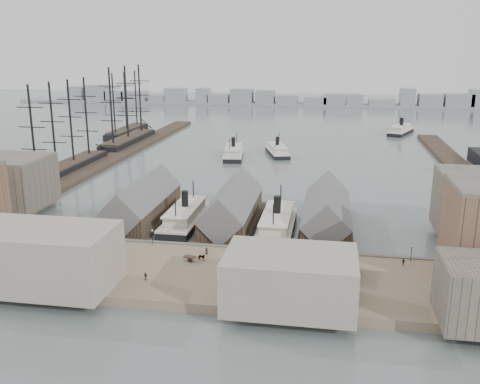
% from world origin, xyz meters
% --- Properties ---
extents(ground, '(900.00, 900.00, 0.00)m').
position_xyz_m(ground, '(0.00, 0.00, 0.00)').
color(ground, '#525F5E').
rests_on(ground, ground).
extents(quay, '(180.00, 30.00, 2.00)m').
position_xyz_m(quay, '(0.00, -20.00, 1.00)').
color(quay, '#796751').
rests_on(quay, ground).
extents(seawall, '(180.00, 1.20, 2.30)m').
position_xyz_m(seawall, '(0.00, -5.20, 1.15)').
color(seawall, '#59544C').
rests_on(seawall, ground).
extents(west_wharf, '(10.00, 220.00, 1.60)m').
position_xyz_m(west_wharf, '(-68.00, 100.00, 0.80)').
color(west_wharf, '#2D231C').
rests_on(west_wharf, ground).
extents(east_wharf, '(10.00, 180.00, 1.60)m').
position_xyz_m(east_wharf, '(78.00, 90.00, 0.80)').
color(east_wharf, '#2D231C').
rests_on(east_wharf, ground).
extents(ferry_shed_west, '(14.00, 42.00, 12.60)m').
position_xyz_m(ferry_shed_west, '(-26.00, 16.88, 4.64)').
color(ferry_shed_west, '#2D231C').
rests_on(ferry_shed_west, ground).
extents(ferry_shed_center, '(14.00, 42.00, 12.60)m').
position_xyz_m(ferry_shed_center, '(0.00, 16.88, 4.64)').
color(ferry_shed_center, '#2D231C').
rests_on(ferry_shed_center, ground).
extents(ferry_shed_east, '(14.00, 42.00, 12.60)m').
position_xyz_m(ferry_shed_east, '(26.00, 16.88, 4.64)').
color(ferry_shed_east, '#2D231C').
rests_on(ferry_shed_east, ground).
extents(warehouse_west_back, '(26.00, 20.00, 14.00)m').
position_xyz_m(warehouse_west_back, '(-70.00, 18.00, 9.00)').
color(warehouse_west_back, '#60564C').
rests_on(warehouse_west_back, west_land).
extents(street_bldg_center, '(24.00, 16.00, 10.00)m').
position_xyz_m(street_bldg_center, '(20.00, -32.00, 7.00)').
color(street_bldg_center, gray).
rests_on(street_bldg_center, quay).
extents(street_bldg_west, '(30.00, 16.00, 12.00)m').
position_xyz_m(street_bldg_west, '(-30.00, -32.00, 8.00)').
color(street_bldg_west, gray).
rests_on(street_bldg_west, quay).
extents(lamp_post_far_w, '(0.44, 0.44, 3.92)m').
position_xyz_m(lamp_post_far_w, '(-45.00, -7.00, 4.71)').
color(lamp_post_far_w, black).
rests_on(lamp_post_far_w, quay).
extents(lamp_post_near_w, '(0.44, 0.44, 3.92)m').
position_xyz_m(lamp_post_near_w, '(-15.00, -7.00, 4.71)').
color(lamp_post_near_w, black).
rests_on(lamp_post_near_w, quay).
extents(lamp_post_near_e, '(0.44, 0.44, 3.92)m').
position_xyz_m(lamp_post_near_e, '(15.00, -7.00, 4.71)').
color(lamp_post_near_e, black).
rests_on(lamp_post_near_e, quay).
extents(lamp_post_far_e, '(0.44, 0.44, 3.92)m').
position_xyz_m(lamp_post_far_e, '(45.00, -7.00, 4.71)').
color(lamp_post_far_e, black).
rests_on(lamp_post_far_e, quay).
extents(far_shore, '(500.00, 40.00, 15.72)m').
position_xyz_m(far_shore, '(-2.07, 334.14, 3.91)').
color(far_shore, gray).
rests_on(far_shore, ground).
extents(ferry_docked_west, '(8.64, 28.79, 10.28)m').
position_xyz_m(ferry_docked_west, '(-13.00, 15.19, 2.41)').
color(ferry_docked_west, black).
rests_on(ferry_docked_west, ground).
extents(ferry_docked_east, '(9.01, 30.04, 10.73)m').
position_xyz_m(ferry_docked_east, '(13.00, 12.72, 2.51)').
color(ferry_docked_east, black).
rests_on(ferry_docked_east, ground).
extents(ferry_open_near, '(11.73, 27.96, 9.68)m').
position_xyz_m(ferry_open_near, '(-16.64, 109.22, 2.27)').
color(ferry_open_near, black).
rests_on(ferry_open_near, ground).
extents(ferry_open_mid, '(14.35, 26.07, 8.92)m').
position_xyz_m(ferry_open_mid, '(2.25, 118.50, 2.09)').
color(ferry_open_mid, black).
rests_on(ferry_open_mid, ground).
extents(ferry_open_far, '(17.94, 28.52, 9.80)m').
position_xyz_m(ferry_open_far, '(65.27, 190.43, 2.30)').
color(ferry_open_far, black).
rests_on(ferry_open_far, ground).
extents(sailing_ship_near, '(8.74, 60.22, 35.94)m').
position_xyz_m(sailing_ship_near, '(-75.69, 67.15, 2.64)').
color(sailing_ship_near, black).
rests_on(sailing_ship_near, ground).
extents(sailing_ship_mid, '(9.52, 55.01, 39.14)m').
position_xyz_m(sailing_ship_mid, '(-74.64, 131.30, 2.80)').
color(sailing_ship_mid, black).
rests_on(sailing_ship_mid, ground).
extents(sailing_ship_far, '(8.46, 47.02, 34.79)m').
position_xyz_m(sailing_ship_far, '(-87.23, 161.50, 2.51)').
color(sailing_ship_far, black).
rests_on(sailing_ship_far, ground).
extents(tram, '(3.63, 9.73, 3.38)m').
position_xyz_m(tram, '(31.53, -16.75, 3.73)').
color(tram, black).
rests_on(tram, quay).
extents(horse_cart_left, '(4.74, 2.35, 1.44)m').
position_xyz_m(horse_cart_left, '(-35.04, -16.80, 2.76)').
color(horse_cart_left, black).
rests_on(horse_cart_left, quay).
extents(horse_cart_center, '(5.00, 2.36, 1.62)m').
position_xyz_m(horse_cart_center, '(-1.88, -14.68, 2.82)').
color(horse_cart_center, black).
rests_on(horse_cart_center, quay).
extents(horse_cart_right, '(4.83, 2.57, 1.63)m').
position_xyz_m(horse_cart_right, '(18.93, -24.03, 2.82)').
color(horse_cart_right, black).
rests_on(horse_cart_right, quay).
extents(pedestrian_0, '(0.74, 0.68, 1.64)m').
position_xyz_m(pedestrian_0, '(-44.10, -14.68, 2.82)').
color(pedestrian_0, black).
rests_on(pedestrian_0, quay).
extents(pedestrian_1, '(1.08, 1.01, 1.78)m').
position_xyz_m(pedestrian_1, '(-45.87, -18.27, 2.89)').
color(pedestrian_1, black).
rests_on(pedestrian_1, quay).
extents(pedestrian_2, '(1.25, 1.02, 1.68)m').
position_xyz_m(pedestrian_2, '(-22.83, -13.31, 2.84)').
color(pedestrian_2, black).
rests_on(pedestrian_2, quay).
extents(pedestrian_3, '(1.06, 0.52, 1.74)m').
position_xyz_m(pedestrian_3, '(-9.93, -26.44, 2.87)').
color(pedestrian_3, black).
rests_on(pedestrian_3, quay).
extents(pedestrian_4, '(0.88, 0.95, 1.62)m').
position_xyz_m(pedestrian_4, '(-0.84, -10.59, 2.81)').
color(pedestrian_4, black).
rests_on(pedestrian_4, quay).
extents(pedestrian_5, '(0.67, 0.51, 1.75)m').
position_xyz_m(pedestrian_5, '(13.42, -17.69, 2.87)').
color(pedestrian_5, black).
rests_on(pedestrian_5, quay).
extents(pedestrian_6, '(1.03, 1.02, 1.68)m').
position_xyz_m(pedestrian_6, '(18.03, -8.00, 2.84)').
color(pedestrian_6, black).
rests_on(pedestrian_6, quay).
extents(pedestrian_7, '(1.32, 1.17, 1.78)m').
position_xyz_m(pedestrian_7, '(32.62, -21.37, 2.89)').
color(pedestrian_7, black).
rests_on(pedestrian_7, quay).
extents(pedestrian_8, '(1.04, 0.55, 1.69)m').
position_xyz_m(pedestrian_8, '(43.05, -9.76, 2.84)').
color(pedestrian_8, black).
rests_on(pedestrian_8, quay).
extents(pedestrian_9, '(1.03, 0.88, 1.78)m').
position_xyz_m(pedestrian_9, '(49.21, -19.25, 2.89)').
color(pedestrian_9, black).
rests_on(pedestrian_9, quay).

